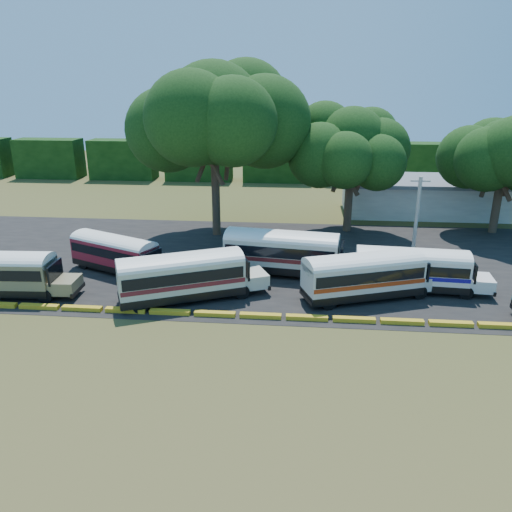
# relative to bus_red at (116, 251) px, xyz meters

# --- Properties ---
(ground) EXTENTS (160.00, 160.00, 0.00)m
(ground) POSITION_rel_bus_red_xyz_m (10.67, -8.25, -1.73)
(ground) COLOR #384617
(ground) RESTS_ON ground
(asphalt_strip) EXTENTS (64.00, 24.00, 0.02)m
(asphalt_strip) POSITION_rel_bus_red_xyz_m (11.67, 3.75, -1.72)
(asphalt_strip) COLOR black
(asphalt_strip) RESTS_ON ground
(curb) EXTENTS (53.70, 0.45, 0.30)m
(curb) POSITION_rel_bus_red_xyz_m (10.67, -7.25, -1.58)
(curb) COLOR gold
(curb) RESTS_ON ground
(terminal_building) EXTENTS (19.00, 9.00, 4.00)m
(terminal_building) POSITION_rel_bus_red_xyz_m (28.67, 21.75, 0.31)
(terminal_building) COLOR silver
(terminal_building) RESTS_ON ground
(treeline_backdrop) EXTENTS (130.00, 4.00, 6.00)m
(treeline_backdrop) POSITION_rel_bus_red_xyz_m (10.67, 39.75, 1.27)
(treeline_backdrop) COLOR black
(treeline_backdrop) RESTS_ON ground
(bus_red) EXTENTS (9.25, 5.86, 3.01)m
(bus_red) POSITION_rel_bus_red_xyz_m (0.00, 0.00, 0.00)
(bus_red) COLOR black
(bus_red) RESTS_ON ground
(bus_cream_west) EXTENTS (10.58, 6.62, 3.44)m
(bus_cream_west) POSITION_rel_bus_red_xyz_m (6.69, -4.92, 0.22)
(bus_cream_west) COLOR black
(bus_cream_west) RESTS_ON ground
(bus_cream_east) EXTENTS (11.09, 4.12, 3.56)m
(bus_cream_east) POSITION_rel_bus_red_xyz_m (13.40, 0.69, 0.29)
(bus_cream_east) COLOR black
(bus_cream_east) RESTS_ON ground
(bus_white_red) EXTENTS (10.43, 5.83, 3.35)m
(bus_white_red) POSITION_rel_bus_red_xyz_m (19.21, -3.51, 0.17)
(bus_white_red) COLOR black
(bus_white_red) RESTS_ON ground
(bus_white_blue) EXTENTS (9.83, 3.10, 3.18)m
(bus_white_blue) POSITION_rel_bus_red_xyz_m (22.87, -1.68, 0.07)
(bus_white_blue) COLOR black
(bus_white_blue) RESTS_ON ground
(tree_west) EXTENTS (13.01, 13.01, 16.48)m
(tree_west) POSITION_rel_bus_red_xyz_m (6.22, 11.01, 9.95)
(tree_west) COLOR #372C1B
(tree_west) RESTS_ON ground
(tree_center) EXTENTS (9.11, 9.11, 12.34)m
(tree_center) POSITION_rel_bus_red_xyz_m (19.31, 13.55, 7.22)
(tree_center) COLOR #372C1B
(tree_center) RESTS_ON ground
(tree_east) EXTENTS (8.53, 8.53, 11.28)m
(tree_east) POSITION_rel_bus_red_xyz_m (34.03, 14.30, 6.37)
(tree_east) COLOR #372C1B
(tree_east) RESTS_ON ground
(utility_pole) EXTENTS (1.60, 0.30, 7.22)m
(utility_pole) POSITION_rel_bus_red_xyz_m (24.20, 4.99, 1.99)
(utility_pole) COLOR gray
(utility_pole) RESTS_ON ground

